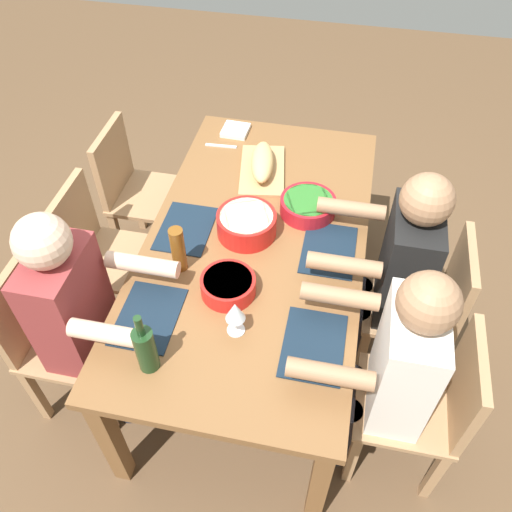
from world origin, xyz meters
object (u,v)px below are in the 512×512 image
object	(u,v)px
chair_far_left	(54,333)
cutting_board	(262,171)
serving_bowl_greens	(308,205)
napkin_stack	(235,130)
diner_far_left	(81,311)
diner_near_left	(392,366)
chair_near_center	(427,304)
wine_bottle	(146,349)
wine_glass	(235,312)
chair_far_center	(99,252)
serving_bowl_pasta	(247,223)
serving_bowl_salad	(228,285)
bread_loaf	(262,162)
diner_near_center	(396,267)
dining_table	(256,251)
beer_bottle	(178,250)
chair_far_right	(135,188)
chair_near_left	(428,402)

from	to	relation	value
chair_far_left	cutting_board	bearing A→B (deg)	-37.17
serving_bowl_greens	napkin_stack	bearing A→B (deg)	40.36
diner_far_left	napkin_stack	bearing A→B (deg)	-14.87
diner_near_left	napkin_stack	bearing A→B (deg)	34.95
diner_far_left	chair_near_center	bearing A→B (deg)	-70.61
chair_near_center	wine_bottle	world-z (taller)	wine_bottle
wine_glass	napkin_stack	size ratio (longest dim) A/B	1.19
chair_near_center	chair_far_center	bearing A→B (deg)	90.00
chair_far_center	serving_bowl_pasta	distance (m)	0.82
chair_far_center	diner_near_left	bearing A→B (deg)	-109.39
serving_bowl_pasta	chair_far_left	bearing A→B (deg)	125.27
serving_bowl_salad	cutting_board	world-z (taller)	serving_bowl_salad
serving_bowl_pasta	bread_loaf	distance (m)	0.44
chair_far_left	bread_loaf	world-z (taller)	same
diner_far_left	wine_glass	xyz separation A→B (m)	(0.01, -0.65, 0.16)
serving_bowl_greens	cutting_board	bearing A→B (deg)	46.86
diner_near_center	serving_bowl_greens	size ratio (longest dim) A/B	4.62
chair_near_center	cutting_board	size ratio (longest dim) A/B	2.12
cutting_board	wine_bottle	xyz separation A→B (m)	(-1.18, 0.18, 0.10)
serving_bowl_greens	serving_bowl_salad	world-z (taller)	same
dining_table	chair_near_center	distance (m)	0.83
diner_near_center	serving_bowl_greens	xyz separation A→B (m)	(0.23, 0.42, 0.09)
diner_near_left	wine_glass	xyz separation A→B (m)	(0.01, 0.60, 0.16)
chair_far_center	wine_glass	distance (m)	1.04
chair_near_center	beer_bottle	distance (m)	1.17
serving_bowl_greens	wine_glass	bearing A→B (deg)	166.38
chair_near_center	wine_glass	size ratio (longest dim) A/B	5.12
wine_glass	chair_far_left	bearing A→B (deg)	90.55
diner_near_left	chair_near_center	distance (m)	0.58
diner_near_left	wine_bottle	size ratio (longest dim) A/B	4.14
chair_far_right	cutting_board	xyz separation A→B (m)	(-0.03, -0.74, 0.27)
diner_far_left	bread_loaf	world-z (taller)	diner_far_left
serving_bowl_pasta	wine_bottle	world-z (taller)	wine_bottle
cutting_board	serving_bowl_pasta	bearing A→B (deg)	-177.89
chair_far_left	cutting_board	xyz separation A→B (m)	(0.98, -0.74, 0.27)
serving_bowl_pasta	cutting_board	xyz separation A→B (m)	(0.44, 0.02, -0.05)
chair_far_center	napkin_stack	xyz separation A→B (m)	(0.79, -0.53, 0.27)
chair_near_center	dining_table	bearing A→B (deg)	90.00
chair_near_left	cutting_board	size ratio (longest dim) A/B	2.12
serving_bowl_greens	serving_bowl_pasta	bearing A→B (deg)	127.76
serving_bowl_greens	wine_glass	size ratio (longest dim) A/B	1.56
chair_far_right	beer_bottle	world-z (taller)	beer_bottle
napkin_stack	chair_far_center	bearing A→B (deg)	146.30
diner_far_left	dining_table	bearing A→B (deg)	-51.08
bread_loaf	wine_glass	xyz separation A→B (m)	(-0.97, -0.09, 0.05)
serving_bowl_pasta	serving_bowl_greens	bearing A→B (deg)	-52.24
dining_table	wine_bottle	xyz separation A→B (m)	(-0.71, 0.25, 0.19)
diner_far_left	bread_loaf	bearing A→B (deg)	-29.71
chair_far_left	chair_near_center	bearing A→B (deg)	-72.68
cutting_board	napkin_stack	xyz separation A→B (m)	(0.32, 0.21, 0.00)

